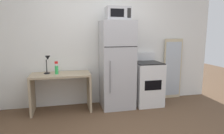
{
  "coord_description": "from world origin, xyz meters",
  "views": [
    {
      "loc": [
        -0.81,
        -2.55,
        1.54
      ],
      "look_at": [
        0.04,
        1.1,
        0.89
      ],
      "focal_mm": 31.91,
      "sensor_mm": 36.0,
      "label": 1
    }
  ],
  "objects_px": {
    "desk": "(61,85)",
    "refrigerator": "(117,65)",
    "oven_range": "(147,83)",
    "spray_bottle": "(57,69)",
    "desk_lamp": "(47,62)",
    "microwave": "(118,14)",
    "leaning_mirror": "(172,69)"
  },
  "relations": [
    {
      "from": "desk",
      "to": "leaning_mirror",
      "type": "relative_size",
      "value": 0.81
    },
    {
      "from": "desk_lamp",
      "to": "microwave",
      "type": "xyz_separation_m",
      "value": [
        1.36,
        -0.09,
        0.91
      ]
    },
    {
      "from": "microwave",
      "to": "oven_range",
      "type": "height_order",
      "value": "microwave"
    },
    {
      "from": "microwave",
      "to": "oven_range",
      "type": "xyz_separation_m",
      "value": [
        0.67,
        0.02,
        -1.44
      ]
    },
    {
      "from": "desk",
      "to": "oven_range",
      "type": "height_order",
      "value": "oven_range"
    },
    {
      "from": "spray_bottle",
      "to": "leaning_mirror",
      "type": "distance_m",
      "value": 2.62
    },
    {
      "from": "refrigerator",
      "to": "leaning_mirror",
      "type": "distance_m",
      "value": 1.44
    },
    {
      "from": "spray_bottle",
      "to": "desk",
      "type": "bearing_deg",
      "value": 20.4
    },
    {
      "from": "oven_range",
      "to": "leaning_mirror",
      "type": "relative_size",
      "value": 0.79
    },
    {
      "from": "spray_bottle",
      "to": "refrigerator",
      "type": "height_order",
      "value": "refrigerator"
    },
    {
      "from": "desk",
      "to": "oven_range",
      "type": "relative_size",
      "value": 1.03
    },
    {
      "from": "desk_lamp",
      "to": "oven_range",
      "type": "bearing_deg",
      "value": -2.08
    },
    {
      "from": "desk",
      "to": "microwave",
      "type": "bearing_deg",
      "value": -2.46
    },
    {
      "from": "desk",
      "to": "spray_bottle",
      "type": "xyz_separation_m",
      "value": [
        -0.07,
        -0.03,
        0.33
      ]
    },
    {
      "from": "desk",
      "to": "leaning_mirror",
      "type": "bearing_deg",
      "value": 5.12
    },
    {
      "from": "desk",
      "to": "desk_lamp",
      "type": "distance_m",
      "value": 0.53
    },
    {
      "from": "desk_lamp",
      "to": "microwave",
      "type": "height_order",
      "value": "microwave"
    },
    {
      "from": "desk",
      "to": "microwave",
      "type": "xyz_separation_m",
      "value": [
        1.13,
        -0.05,
        1.38
      ]
    },
    {
      "from": "spray_bottle",
      "to": "refrigerator",
      "type": "bearing_deg",
      "value": -0.06
    },
    {
      "from": "leaning_mirror",
      "to": "oven_range",
      "type": "bearing_deg",
      "value": -160.89
    },
    {
      "from": "refrigerator",
      "to": "leaning_mirror",
      "type": "relative_size",
      "value": 1.27
    },
    {
      "from": "spray_bottle",
      "to": "leaning_mirror",
      "type": "xyz_separation_m",
      "value": [
        2.61,
        0.25,
        -0.15
      ]
    },
    {
      "from": "desk",
      "to": "spray_bottle",
      "type": "height_order",
      "value": "spray_bottle"
    },
    {
      "from": "desk_lamp",
      "to": "spray_bottle",
      "type": "distance_m",
      "value": 0.23
    },
    {
      "from": "spray_bottle",
      "to": "oven_range",
      "type": "bearing_deg",
      "value": -0.06
    },
    {
      "from": "desk",
      "to": "leaning_mirror",
      "type": "distance_m",
      "value": 2.55
    },
    {
      "from": "refrigerator",
      "to": "oven_range",
      "type": "height_order",
      "value": "refrigerator"
    },
    {
      "from": "microwave",
      "to": "leaning_mirror",
      "type": "height_order",
      "value": "microwave"
    },
    {
      "from": "desk",
      "to": "refrigerator",
      "type": "distance_m",
      "value": 1.19
    },
    {
      "from": "spray_bottle",
      "to": "desk_lamp",
      "type": "bearing_deg",
      "value": 156.55
    },
    {
      "from": "desk_lamp",
      "to": "microwave",
      "type": "bearing_deg",
      "value": -3.96
    },
    {
      "from": "spray_bottle",
      "to": "microwave",
      "type": "height_order",
      "value": "microwave"
    }
  ]
}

